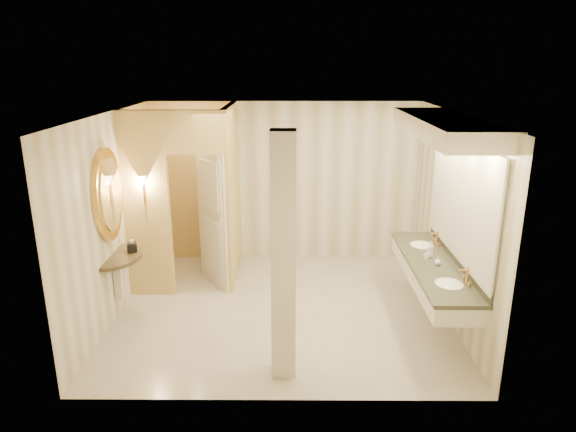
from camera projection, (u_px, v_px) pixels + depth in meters
floor at (282, 309)px, 7.18m from camera, size 4.50×4.50×0.00m
ceiling at (281, 114)px, 6.39m from camera, size 4.50×4.50×0.00m
wall_back at (284, 182)px, 8.69m from camera, size 4.50×0.02×2.70m
wall_front at (278, 279)px, 4.87m from camera, size 4.50×0.02×2.70m
wall_left at (112, 217)px, 6.80m from camera, size 0.02×4.00×2.70m
wall_right at (452, 217)px, 6.77m from camera, size 0.02×4.00×2.70m
toilet_closet at (207, 196)px, 7.70m from camera, size 1.50×1.55×2.70m
wall_sconce at (143, 181)px, 7.09m from camera, size 0.14×0.14×0.42m
vanity at (442, 205)px, 6.31m from camera, size 0.75×2.58×2.09m
console_shelf at (111, 222)px, 6.63m from camera, size 0.92×0.92×1.91m
pillar at (283, 260)px, 5.35m from camera, size 0.26×0.26×2.70m
tissue_box at (132, 247)px, 6.88m from camera, size 0.16×0.16×0.12m
toilet at (219, 240)px, 8.69m from camera, size 0.47×0.81×0.82m
soap_bottle_a at (426, 255)px, 6.61m from camera, size 0.06×0.06×0.12m
soap_bottle_b at (438, 261)px, 6.43m from camera, size 0.09×0.09×0.10m
soap_bottle_c at (430, 249)px, 6.70m from camera, size 0.10×0.10×0.20m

